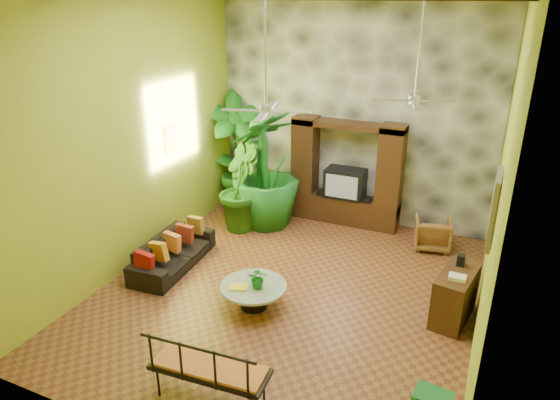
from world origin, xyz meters
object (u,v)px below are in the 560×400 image
at_px(tall_plant_a, 236,151).
at_px(coffee_table, 254,293).
at_px(tall_plant_c, 266,169).
at_px(side_console, 455,296).
at_px(iron_bench, 206,367).
at_px(ceiling_fan_front, 266,95).
at_px(ceiling_fan_back, 416,87).
at_px(wicker_armchair, 432,233).
at_px(tall_plant_b, 239,187).
at_px(entertainment_center, 345,181).
at_px(sofa, 173,252).

height_order(tall_plant_a, coffee_table, tall_plant_a).
bearing_deg(tall_plant_c, side_console, -25.24).
xyz_separation_m(tall_plant_c, iron_bench, (1.61, -5.03, -0.74)).
bearing_deg(tall_plant_a, ceiling_fan_front, -54.40).
xyz_separation_m(ceiling_fan_back, tall_plant_c, (-3.13, 1.11, -2.12)).
bearing_deg(wicker_armchair, iron_bench, 58.72).
xyz_separation_m(tall_plant_c, side_console, (4.18, -1.97, -0.87)).
xyz_separation_m(tall_plant_a, iron_bench, (2.68, -5.68, -0.82)).
xyz_separation_m(wicker_armchair, tall_plant_b, (-3.97, -0.72, 0.62)).
xyz_separation_m(entertainment_center, sofa, (-2.30, -3.22, -0.68)).
distance_m(sofa, tall_plant_c, 2.70).
bearing_deg(coffee_table, side_console, 18.24).
bearing_deg(iron_bench, entertainment_center, 86.93).
bearing_deg(side_console, ceiling_fan_back, 150.59).
height_order(sofa, tall_plant_b, tall_plant_b).
distance_m(entertainment_center, ceiling_fan_back, 3.50).
distance_m(sofa, coffee_table, 2.04).
bearing_deg(tall_plant_a, side_console, -26.47).
bearing_deg(ceiling_fan_front, tall_plant_b, 127.54).
bearing_deg(tall_plant_c, wicker_armchair, 5.38).
distance_m(tall_plant_c, coffee_table, 3.35).
bearing_deg(ceiling_fan_back, coffee_table, -136.34).
distance_m(tall_plant_a, iron_bench, 6.33).
bearing_deg(entertainment_center, ceiling_fan_back, -50.43).
relative_size(entertainment_center, sofa, 1.23).
bearing_deg(entertainment_center, tall_plant_a, -175.87).
xyz_separation_m(sofa, tall_plant_b, (0.32, 2.00, 0.65)).
height_order(entertainment_center, tall_plant_c, tall_plant_c).
relative_size(entertainment_center, tall_plant_a, 0.88).
bearing_deg(ceiling_fan_front, wicker_armchair, 54.26).
xyz_separation_m(entertainment_center, side_console, (2.65, -2.80, -0.56)).
distance_m(tall_plant_a, coffee_table, 4.39).
distance_m(sofa, tall_plant_b, 2.13).
bearing_deg(sofa, tall_plant_b, -13.15).
bearing_deg(sofa, entertainment_center, -39.60).
bearing_deg(tall_plant_c, coffee_table, -68.04).
xyz_separation_m(sofa, coffee_table, (1.96, -0.56, -0.03)).
xyz_separation_m(tall_plant_a, tall_plant_b, (0.62, -1.03, -0.42)).
height_order(ceiling_fan_back, tall_plant_b, ceiling_fan_back).
bearing_deg(side_console, entertainment_center, 143.47).
bearing_deg(side_console, iron_bench, -119.95).
xyz_separation_m(iron_bench, side_console, (2.57, 3.06, -0.13)).
distance_m(tall_plant_b, coffee_table, 3.12).
bearing_deg(tall_plant_c, iron_bench, -72.29).
height_order(entertainment_center, ceiling_fan_front, ceiling_fan_front).
height_order(tall_plant_a, side_console, tall_plant_a).
height_order(tall_plant_a, tall_plant_b, tall_plant_a).
xyz_separation_m(entertainment_center, ceiling_fan_back, (1.60, -1.94, 2.44)).
xyz_separation_m(wicker_armchair, side_console, (0.67, -2.30, 0.10)).
xyz_separation_m(tall_plant_c, coffee_table, (1.19, -2.95, -1.02)).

